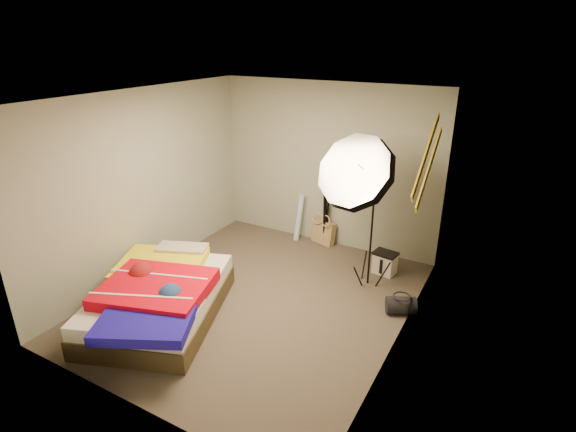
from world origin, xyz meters
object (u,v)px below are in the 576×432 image
Objects in this scene: camera_case at (385,264)px; photo_umbrella at (358,174)px; bed at (159,297)px; duffel_bag at (401,305)px; wrapping_roll at (299,218)px; tote_bag at (324,232)px; camera_tripod at (326,202)px.

camera_case is 0.14× the size of photo_umbrella.
photo_umbrella is (1.68, 1.84, 1.24)m from bed.
camera_case is 0.85× the size of duffel_bag.
photo_umbrella is (-0.78, 0.40, 1.41)m from duffel_bag.
bed is at bearing -175.14° from duffel_bag.
wrapping_roll is at bearing 81.23° from bed.
duffel_bag is (1.62, -1.31, -0.08)m from tote_bag.
bed is at bearing -90.57° from tote_bag.
duffel_bag is 0.27× the size of camera_tripod.
tote_bag is at bearing 138.27° from camera_tripod.
photo_umbrella is at bearing -115.15° from camera_case.
photo_umbrella is (0.84, -0.91, 1.33)m from tote_bag.
wrapping_roll is at bearing 145.58° from photo_umbrella.
camera_tripod reaches higher than bed.
tote_bag is 0.46m from wrapping_roll.
camera_case reaches higher than duffel_bag.
tote_bag reaches higher than duffel_bag.
camera_case is 1.33m from camera_tripod.
wrapping_roll is at bearing 122.70° from duffel_bag.
camera_tripod is at bearing 2.49° from wrapping_roll.
camera_tripod reaches higher than duffel_bag.
tote_bag is 0.18× the size of photo_umbrella.
camera_tripod is (-1.59, 1.28, 0.62)m from duffel_bag.
duffel_bag is at bearing 30.44° from bed.
tote_bag is 1.10× the size of duffel_bag.
photo_umbrella reaches higher than camera_tripod.
camera_case is at bearing 49.14° from bed.
duffel_bag is 0.16× the size of photo_umbrella.
camera_tripod is (0.45, 0.02, 0.35)m from wrapping_roll.
photo_umbrella reaches higher than wrapping_roll.
wrapping_roll is 0.57m from camera_tripod.
camera_tripod is at bearing 115.55° from duffel_bag.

